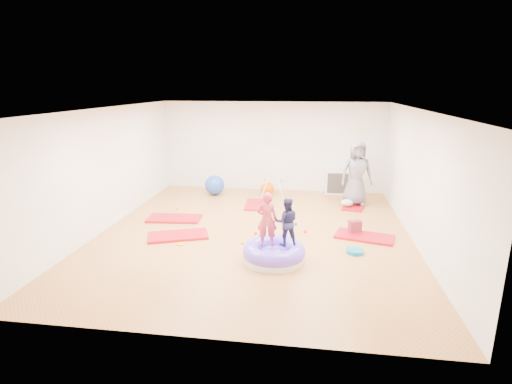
# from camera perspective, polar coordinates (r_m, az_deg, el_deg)

# --- Properties ---
(room) EXTENTS (7.01, 8.01, 2.81)m
(room) POSITION_cam_1_polar(r_m,az_deg,el_deg) (8.82, -0.27, 2.64)
(room) COLOR #C47A3C
(room) RESTS_ON ground
(gym_mat_front_left) EXTENTS (1.46, 1.08, 0.05)m
(gym_mat_front_left) POSITION_cam_1_polar(r_m,az_deg,el_deg) (9.17, -11.08, -6.13)
(gym_mat_front_left) COLOR #A61428
(gym_mat_front_left) RESTS_ON ground
(gym_mat_mid_left) EXTENTS (1.37, 0.76, 0.05)m
(gym_mat_mid_left) POSITION_cam_1_polar(r_m,az_deg,el_deg) (10.33, -11.58, -3.71)
(gym_mat_mid_left) COLOR #A61428
(gym_mat_mid_left) RESTS_ON ground
(gym_mat_center_back) EXTENTS (0.61, 1.12, 0.05)m
(gym_mat_center_back) POSITION_cam_1_polar(r_m,az_deg,el_deg) (11.29, -0.10, -1.80)
(gym_mat_center_back) COLOR #A61428
(gym_mat_center_back) RESTS_ON ground
(gym_mat_right) EXTENTS (1.37, 0.93, 0.05)m
(gym_mat_right) POSITION_cam_1_polar(r_m,az_deg,el_deg) (9.26, 15.22, -6.17)
(gym_mat_right) COLOR #A61428
(gym_mat_right) RESTS_ON ground
(gym_mat_rear_right) EXTENTS (0.76, 1.18, 0.05)m
(gym_mat_rear_right) POSITION_cam_1_polar(r_m,az_deg,el_deg) (11.55, 13.79, -1.86)
(gym_mat_rear_right) COLOR #A61428
(gym_mat_rear_right) RESTS_ON ground
(inflatable_cushion) EXTENTS (1.22, 1.22, 0.39)m
(inflatable_cushion) POSITION_cam_1_polar(r_m,az_deg,el_deg) (7.81, 2.58, -8.73)
(inflatable_cushion) COLOR silver
(inflatable_cushion) RESTS_ON ground
(child_pink) EXTENTS (0.42, 0.31, 1.07)m
(child_pink) POSITION_cam_1_polar(r_m,az_deg,el_deg) (7.55, 1.56, -3.57)
(child_pink) COLOR #C8394C
(child_pink) RESTS_ON inflatable_cushion
(child_navy) EXTENTS (0.50, 0.41, 0.94)m
(child_navy) POSITION_cam_1_polar(r_m,az_deg,el_deg) (7.62, 4.39, -3.93)
(child_navy) COLOR #22244F
(child_navy) RESTS_ON inflatable_cushion
(adult_caregiver) EXTENTS (0.97, 0.73, 1.79)m
(adult_caregiver) POSITION_cam_1_polar(r_m,az_deg,el_deg) (11.40, 14.16, 2.65)
(adult_caregiver) COLOR slate
(adult_caregiver) RESTS_ON gym_mat_rear_right
(infant) EXTENTS (0.33, 0.34, 0.19)m
(infant) POSITION_cam_1_polar(r_m,az_deg,el_deg) (11.30, 12.89, -1.54)
(infant) COLOR silver
(infant) RESTS_ON gym_mat_rear_right
(ball_pit_balls) EXTENTS (4.47, 2.70, 0.07)m
(ball_pit_balls) POSITION_cam_1_polar(r_m,az_deg,el_deg) (9.39, 1.79, -5.27)
(ball_pit_balls) COLOR orange
(ball_pit_balls) RESTS_ON ground
(exercise_ball_blue) EXTENTS (0.61, 0.61, 0.61)m
(exercise_ball_blue) POSITION_cam_1_polar(r_m,az_deg,el_deg) (12.38, -5.92, 0.98)
(exercise_ball_blue) COLOR #2045B2
(exercise_ball_blue) RESTS_ON ground
(exercise_ball_orange) EXTENTS (0.42, 0.42, 0.42)m
(exercise_ball_orange) POSITION_cam_1_polar(r_m,az_deg,el_deg) (12.22, 1.65, 0.43)
(exercise_ball_orange) COLOR #D45C00
(exercise_ball_orange) RESTS_ON ground
(infant_play_gym) EXTENTS (0.68, 0.65, 0.52)m
(infant_play_gym) POSITION_cam_1_polar(r_m,az_deg,el_deg) (12.12, 2.49, 0.97)
(infant_play_gym) COLOR silver
(infant_play_gym) RESTS_ON ground
(cube_shelf) EXTENTS (0.73, 0.36, 0.73)m
(cube_shelf) POSITION_cam_1_polar(r_m,az_deg,el_deg) (12.68, 11.55, 1.39)
(cube_shelf) COLOR silver
(cube_shelf) RESTS_ON ground
(balance_disc) EXTENTS (0.35, 0.35, 0.08)m
(balance_disc) POSITION_cam_1_polar(r_m,az_deg,el_deg) (8.40, 13.95, -8.24)
(balance_disc) COLOR #0A78A2
(balance_disc) RESTS_ON ground
(backpack) EXTENTS (0.31, 0.25, 0.32)m
(backpack) POSITION_cam_1_polar(r_m,az_deg,el_deg) (9.41, 13.93, -4.90)
(backpack) COLOR #B72337
(backpack) RESTS_ON ground
(yellow_toy) EXTENTS (0.18, 0.18, 0.03)m
(yellow_toy) POSITION_cam_1_polar(r_m,az_deg,el_deg) (8.73, -10.69, -7.32)
(yellow_toy) COLOR orange
(yellow_toy) RESTS_ON ground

